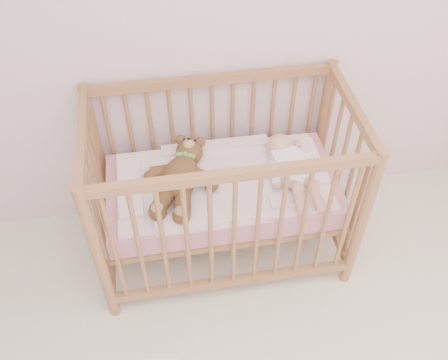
{
  "coord_description": "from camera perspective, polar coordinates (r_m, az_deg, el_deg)",
  "views": [
    {
      "loc": [
        -0.32,
        -0.19,
        2.46
      ],
      "look_at": [
        -0.03,
        1.55,
        0.62
      ],
      "focal_mm": 40.0,
      "sensor_mm": 36.0,
      "label": 1
    }
  ],
  "objects": [
    {
      "name": "wall_back",
      "position": [
        2.48,
        -1.07,
        19.53
      ],
      "size": [
        4.0,
        0.02,
        2.7
      ],
      "primitive_type": "cube",
      "color": "silver",
      "rests_on": "floor"
    },
    {
      "name": "blanket",
      "position": [
        2.63,
        -0.18,
        -0.13
      ],
      "size": [
        1.1,
        0.58,
        0.06
      ],
      "primitive_type": null,
      "color": "#EFA4BB",
      "rests_on": "mattress"
    },
    {
      "name": "mattress",
      "position": [
        2.69,
        -0.17,
        -1.23
      ],
      "size": [
        1.22,
        0.62,
        0.13
      ],
      "primitive_type": "cube",
      "color": "#CE809D",
      "rests_on": "crib"
    },
    {
      "name": "teddy_bear",
      "position": [
        2.54,
        -5.0,
        0.29
      ],
      "size": [
        0.58,
        0.68,
        0.16
      ],
      "primitive_type": null,
      "rotation": [
        0.0,
        0.0,
        -0.35
      ],
      "color": "brown",
      "rests_on": "blanket"
    },
    {
      "name": "crib",
      "position": [
        2.67,
        -0.17,
        -1.02
      ],
      "size": [
        1.36,
        0.76,
        1.0
      ],
      "primitive_type": null,
      "color": "#A56B46",
      "rests_on": "floor"
    },
    {
      "name": "baby",
      "position": [
        2.63,
        7.63,
        1.61
      ],
      "size": [
        0.34,
        0.6,
        0.14
      ],
      "primitive_type": null,
      "rotation": [
        0.0,
        0.0,
        0.12
      ],
      "color": "white",
      "rests_on": "blanket"
    }
  ]
}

